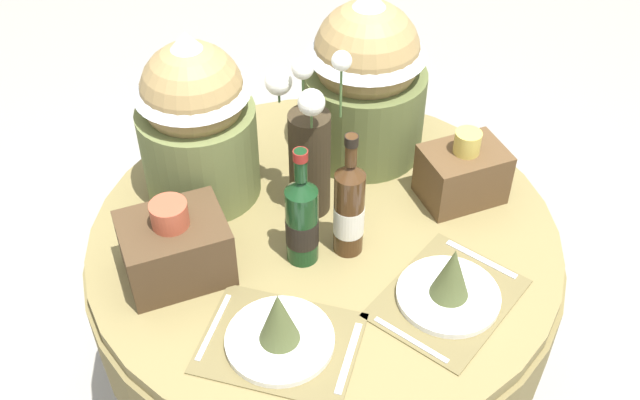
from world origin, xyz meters
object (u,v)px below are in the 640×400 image
Objects in this scene: place_setting_right at (450,285)px; wine_bottle_centre at (349,208)px; wine_bottle_left at (302,220)px; dining_table at (324,269)px; gift_tub_back_right at (366,70)px; flower_vase at (310,148)px; gift_tub_back_left at (195,112)px; woven_basket_side_left at (175,246)px; place_setting_left at (279,330)px; woven_basket_side_right at (462,173)px.

wine_bottle_centre is (-0.15, 0.24, 0.09)m from place_setting_right.
wine_bottle_centre reaches higher than wine_bottle_left.
gift_tub_back_right reaches higher than dining_table.
flower_vase is at bearing 89.04° from dining_table.
place_setting_right is 0.63m from gift_tub_back_right.
gift_tub_back_left is at bearing 144.54° from flower_vase.
gift_tub_back_right is (0.32, 0.34, 0.13)m from wine_bottle_left.
wine_bottle_centre is 1.44× the size of woven_basket_side_left.
dining_table is 2.48× the size of gift_tub_back_right.
place_setting_left is at bearing -119.84° from flower_vase.
woven_basket_side_left is (-0.15, 0.29, 0.04)m from place_setting_left.
gift_tub_back_right reaches higher than flower_vase.
woven_basket_side_left is (-0.14, -0.27, -0.17)m from gift_tub_back_left.
wine_bottle_centre is at bearing -7.20° from wine_bottle_left.
dining_table is 3.51× the size of wine_bottle_centre.
wine_bottle_left is 0.39m from gift_tub_back_left.
woven_basket_side_right reaches higher than place_setting_left.
place_setting_left is (-0.22, -0.29, 0.19)m from dining_table.
gift_tub_back_left reaches higher than place_setting_right.
woven_basket_side_left is at bearing -117.25° from gift_tub_back_left.
gift_tub_back_right is at bearing 47.38° from wine_bottle_left.
dining_table is 0.44m from woven_basket_side_right.
place_setting_right is at bearing -123.70° from woven_basket_side_right.
wine_bottle_left reaches higher than place_setting_left.
place_setting_right is at bearing -3.56° from place_setting_left.
gift_tub_back_left reaches higher than woven_basket_side_right.
gift_tub_back_right is 0.37m from woven_basket_side_right.
woven_basket_side_left is (-0.38, -0.10, -0.11)m from flower_vase.
wine_bottle_centre is 0.71× the size of gift_tub_back_right.
dining_table is 0.54m from gift_tub_back_right.
gift_tub_back_left reaches higher than wine_bottle_left.
gift_tub_back_right is (0.46, 0.57, 0.21)m from place_setting_left.
woven_basket_side_left is at bearing 150.16° from place_setting_right.
dining_table is 0.29m from wine_bottle_centre.
gift_tub_back_right reaches higher than gift_tub_back_left.
place_setting_left is at bearing -140.05° from wine_bottle_centre.
dining_table is at bearing 52.45° from place_setting_left.
dining_table is at bearing 37.21° from wine_bottle_left.
gift_tub_back_left is 0.35m from woven_basket_side_left.
wine_bottle_centre is at bearing -68.27° from dining_table.
flower_vase is 0.96× the size of gift_tub_back_right.
wine_bottle_centre is 0.43m from gift_tub_back_right.
place_setting_left reaches higher than dining_table.
wine_bottle_left is 1.37× the size of woven_basket_side_left.
gift_tub_back_left is (-0.24, 0.27, 0.39)m from dining_table.
flower_vase is 0.30m from gift_tub_back_right.
gift_tub_back_left is 2.27× the size of woven_basket_side_right.
place_setting_left is 0.48m from flower_vase.
wine_bottle_centre is 0.42m from woven_basket_side_left.
gift_tub_back_left reaches higher than dining_table.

